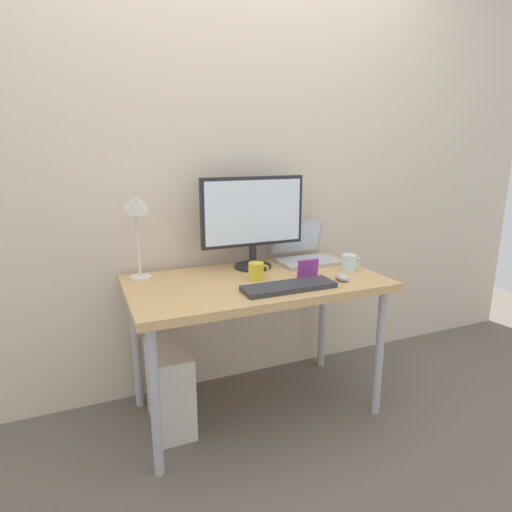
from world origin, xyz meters
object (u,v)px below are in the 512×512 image
keyboard (289,287)px  photo_frame (308,268)px  mouse (342,277)px  glass_cup (349,263)px  desk_lamp (137,216)px  desk (256,293)px  computer_tower (170,387)px  laptop (303,251)px  coffee_mug (255,271)px  monitor (253,217)px

keyboard → photo_frame: (0.17, 0.13, 0.04)m
mouse → glass_cup: bearing=44.2°
desk_lamp → desk: bearing=-21.2°
mouse → computer_tower: (-0.83, 0.22, -0.53)m
laptop → photo_frame: (-0.13, -0.30, -0.01)m
desk_lamp → keyboard: 0.79m
laptop → keyboard: (-0.30, -0.42, -0.04)m
laptop → photo_frame: 0.32m
desk_lamp → glass_cup: size_ratio=4.02×
mouse → computer_tower: 1.01m
desk → coffee_mug: 0.11m
desk_lamp → photo_frame: bearing=-19.4°
laptop → monitor: bearing=-176.2°
glass_cup → computer_tower: (-0.96, 0.10, -0.56)m
glass_cup → keyboard: bearing=-161.5°
mouse → glass_cup: glass_cup is taller
monitor → mouse: bearing=-50.7°
monitor → glass_cup: bearing=-29.9°
coffee_mug → photo_frame: photo_frame is taller
computer_tower → coffee_mug: bearing=-5.1°
keyboard → glass_cup: 0.46m
computer_tower → mouse: bearing=-15.1°
desk_lamp → mouse: desk_lamp is taller
keyboard → coffee_mug: size_ratio=3.96×
laptop → keyboard: size_ratio=0.73×
laptop → glass_cup: laptop is taller
mouse → coffee_mug: 0.43m
desk → keyboard: bearing=-67.4°
photo_frame → mouse: bearing=-40.2°
glass_cup → computer_tower: glass_cup is taller
desk_lamp → photo_frame: (0.78, -0.27, -0.27)m
laptop → computer_tower: bearing=-167.8°
glass_cup → monitor: bearing=150.1°
desk_lamp → computer_tower: 0.86m
desk → mouse: (0.38, -0.18, 0.09)m
monitor → laptop: (0.32, 0.02, -0.22)m
desk_lamp → photo_frame: size_ratio=4.11×
laptop → photo_frame: bearing=-114.5°
monitor → coffee_mug: (-0.07, -0.20, -0.24)m
desk → laptop: size_ratio=3.92×
computer_tower → laptop: bearing=12.2°
laptop → computer_tower: laptop is taller
monitor → photo_frame: bearing=-56.1°
photo_frame → computer_tower: photo_frame is taller
laptop → computer_tower: (-0.83, -0.18, -0.57)m
monitor → mouse: monitor is taller
desk_lamp → mouse: size_ratio=5.02×
glass_cup → computer_tower: size_ratio=0.27×
monitor → computer_tower: size_ratio=1.36×
monitor → keyboard: size_ratio=1.29×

